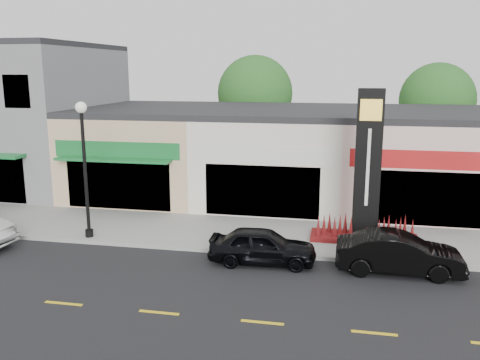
# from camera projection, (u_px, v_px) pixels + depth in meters

# --- Properties ---
(ground) EXTENTS (120.00, 120.00, 0.00)m
(ground) POSITION_uv_depth(u_px,v_px,m) (276.00, 279.00, 16.88)
(ground) COLOR black
(ground) RESTS_ON ground
(sidewalk) EXTENTS (52.00, 4.30, 0.15)m
(sidewalk) POSITION_uv_depth(u_px,v_px,m) (289.00, 236.00, 21.04)
(sidewalk) COLOR gray
(sidewalk) RESTS_ON ground
(curb) EXTENTS (52.00, 0.20, 0.15)m
(curb) POSITION_uv_depth(u_px,v_px,m) (283.00, 255.00, 18.88)
(curb) COLOR gray
(curb) RESTS_ON ground
(building_grey_2story) EXTENTS (12.00, 10.95, 8.30)m
(building_grey_2story) POSITION_uv_depth(u_px,v_px,m) (3.00, 115.00, 30.41)
(building_grey_2story) COLOR slate
(building_grey_2story) RESTS_ON ground
(shop_beige) EXTENTS (7.00, 10.85, 4.80)m
(shop_beige) POSITION_uv_depth(u_px,v_px,m) (154.00, 149.00, 28.97)
(shop_beige) COLOR tan
(shop_beige) RESTS_ON ground
(shop_cream) EXTENTS (7.00, 10.01, 4.80)m
(shop_cream) POSITION_uv_depth(u_px,v_px,m) (276.00, 153.00, 27.65)
(shop_cream) COLOR white
(shop_cream) RESTS_ON ground
(shop_pink_w) EXTENTS (7.00, 10.01, 4.80)m
(shop_pink_w) POSITION_uv_depth(u_px,v_px,m) (410.00, 157.00, 26.33)
(shop_pink_w) COLOR beige
(shop_pink_w) RESTS_ON ground
(tree_rear_west) EXTENTS (5.20, 5.20, 7.83)m
(tree_rear_west) POSITION_uv_depth(u_px,v_px,m) (255.00, 93.00, 35.22)
(tree_rear_west) COLOR #382619
(tree_rear_west) RESTS_ON ground
(tree_rear_mid) EXTENTS (4.80, 4.80, 7.29)m
(tree_rear_mid) POSITION_uv_depth(u_px,v_px,m) (437.00, 100.00, 33.02)
(tree_rear_mid) COLOR #382619
(tree_rear_mid) RESTS_ON ground
(lamp_west_near) EXTENTS (0.44, 0.44, 5.47)m
(lamp_west_near) POSITION_uv_depth(u_px,v_px,m) (84.00, 156.00, 20.05)
(lamp_west_near) COLOR black
(lamp_west_near) RESTS_ON sidewalk
(pylon_sign) EXTENTS (4.20, 1.30, 6.00)m
(pylon_sign) POSITION_uv_depth(u_px,v_px,m) (366.00, 189.00, 19.85)
(pylon_sign) COLOR #5E1010
(pylon_sign) RESTS_ON sidewalk
(car_black_sedan) EXTENTS (1.71, 3.90, 1.31)m
(car_black_sedan) POSITION_uv_depth(u_px,v_px,m) (262.00, 246.00, 18.18)
(car_black_sedan) COLOR black
(car_black_sedan) RESTS_ON ground
(car_black_conv) EXTENTS (1.50, 4.25, 1.40)m
(car_black_conv) POSITION_uv_depth(u_px,v_px,m) (399.00, 253.00, 17.29)
(car_black_conv) COLOR black
(car_black_conv) RESTS_ON ground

